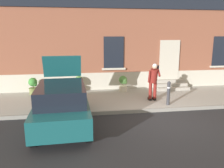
# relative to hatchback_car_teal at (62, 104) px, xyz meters

# --- Properties ---
(ground_plane) EXTENTS (80.00, 80.00, 0.00)m
(ground_plane) POSITION_rel_hatchback_car_teal_xyz_m (3.72, -0.05, -0.80)
(ground_plane) COLOR #232326
(sidewalk) EXTENTS (24.00, 3.60, 0.15)m
(sidewalk) POSITION_rel_hatchback_car_teal_xyz_m (3.72, 2.75, -0.72)
(sidewalk) COLOR #99968E
(sidewalk) RESTS_ON ground
(curb_edge) EXTENTS (24.00, 0.12, 0.15)m
(curb_edge) POSITION_rel_hatchback_car_teal_xyz_m (3.72, 0.89, -0.72)
(curb_edge) COLOR gray
(curb_edge) RESTS_ON ground
(building_facade) EXTENTS (24.00, 1.52, 7.50)m
(building_facade) POSITION_rel_hatchback_car_teal_xyz_m (3.72, 5.24, 2.93)
(building_facade) COLOR brown
(building_facade) RESTS_ON ground
(entrance_stoop) EXTENTS (1.83, 0.96, 0.48)m
(entrance_stoop) POSITION_rel_hatchback_car_teal_xyz_m (5.72, 4.18, -0.46)
(entrance_stoop) COLOR #9E998E
(entrance_stoop) RESTS_ON sidewalk
(hatchback_car_teal) EXTENTS (1.89, 4.12, 2.34)m
(hatchback_car_teal) POSITION_rel_hatchback_car_teal_xyz_m (0.00, 0.00, 0.00)
(hatchback_car_teal) COLOR #165156
(hatchback_car_teal) RESTS_ON ground
(bollard_near_person) EXTENTS (0.15, 0.15, 1.04)m
(bollard_near_person) POSITION_rel_hatchback_car_teal_xyz_m (4.41, 1.30, -0.09)
(bollard_near_person) COLOR #333338
(bollard_near_person) RESTS_ON sidewalk
(bollard_far_left) EXTENTS (0.15, 0.15, 1.04)m
(bollard_far_left) POSITION_rel_hatchback_car_teal_xyz_m (0.45, 1.30, -0.09)
(bollard_far_left) COLOR #333338
(bollard_far_left) RESTS_ON sidewalk
(person_on_phone) EXTENTS (0.51, 0.52, 1.74)m
(person_on_phone) POSITION_rel_hatchback_car_teal_xyz_m (3.96, 2.01, 0.35)
(person_on_phone) COLOR maroon
(person_on_phone) RESTS_ON sidewalk
(planter_olive) EXTENTS (0.44, 0.44, 0.86)m
(planter_olive) POSITION_rel_hatchback_car_teal_xyz_m (-1.72, 4.01, -0.19)
(planter_olive) COLOR #606B38
(planter_olive) RESTS_ON sidewalk
(planter_terracotta) EXTENTS (0.44, 0.44, 0.86)m
(planter_terracotta) POSITION_rel_hatchback_car_teal_xyz_m (0.61, 4.17, -0.19)
(planter_terracotta) COLOR #B25B38
(planter_terracotta) RESTS_ON sidewalk
(planter_cream) EXTENTS (0.44, 0.44, 0.86)m
(planter_cream) POSITION_rel_hatchback_car_teal_xyz_m (2.93, 3.88, -0.19)
(planter_cream) COLOR beige
(planter_cream) RESTS_ON sidewalk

